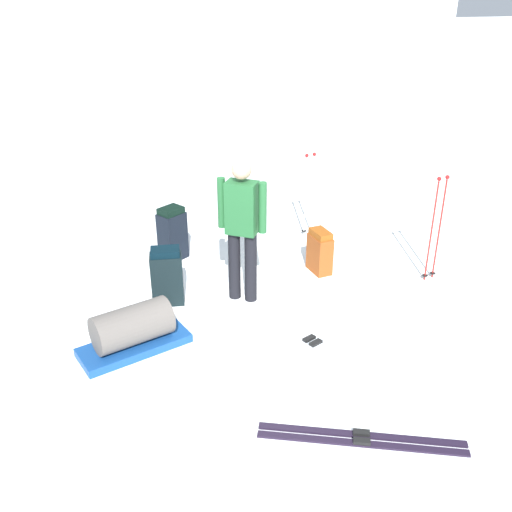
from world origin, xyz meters
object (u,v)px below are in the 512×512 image
backpack_large_dark (320,252)px  skier_standing (242,224)px  gear_sled (133,331)px  backpack_small_spare (167,276)px  ski_pair_near (361,439)px  backpack_bright (172,234)px  ski_poles_planted_near (436,224)px  ski_pair_far (312,342)px  ski_poles_planted_far (309,190)px

backpack_large_dark → skier_standing: bearing=-156.4°
gear_sled → backpack_small_spare: bearing=64.9°
ski_pair_near → backpack_bright: (-1.27, 3.71, 0.34)m
backpack_large_dark → ski_poles_planted_near: bearing=-19.9°
backpack_bright → backpack_small_spare: backpack_bright is taller
ski_pair_far → backpack_bright: size_ratio=2.25×
skier_standing → ski_pair_near: bearing=-77.6°
ski_pair_near → backpack_large_dark: bearing=79.7°
ski_poles_planted_near → ski_pair_far: bearing=-149.9°
ski_pair_near → backpack_small_spare: bearing=118.9°
ski_pair_far → backpack_small_spare: 1.85m
backpack_bright → backpack_small_spare: bearing=-97.3°
backpack_small_spare → backpack_bright: bearing=82.7°
skier_standing → gear_sled: 1.67m
backpack_large_dark → backpack_small_spare: backpack_small_spare is taller
ski_pair_near → backpack_small_spare: (-1.42, 2.56, 0.33)m
ski_poles_planted_far → ski_poles_planted_near: bearing=-55.6°
ski_pair_near → ski_poles_planted_far: size_ratio=1.38×
ski_pair_near → ski_pair_far: bearing=90.1°
skier_standing → backpack_bright: 1.55m
ski_pair_near → gear_sled: (-1.82, 1.69, 0.21)m
ski_pair_far → ski_poles_planted_far: bearing=75.0°
backpack_large_dark → ski_poles_planted_near: 1.46m
gear_sled → ski_pair_far: bearing=-8.5°
ski_pair_near → backpack_small_spare: backpack_small_spare is taller
ski_pair_near → ski_poles_planted_far: 4.23m
ski_poles_planted_far → skier_standing: bearing=-127.7°
ski_pair_near → gear_sled: size_ratio=1.40×
backpack_bright → backpack_large_dark: bearing=-22.8°
ski_poles_planted_near → ski_poles_planted_far: ski_poles_planted_near is taller
ski_pair_far → backpack_large_dark: 1.65m
ski_poles_planted_near → backpack_small_spare: bearing=178.6°
backpack_bright → ski_poles_planted_far: size_ratio=0.60×
skier_standing → ski_pair_far: size_ratio=1.04×
ski_poles_planted_near → ski_poles_planted_far: (-1.12, 1.63, -0.07)m
ski_poles_planted_near → ski_poles_planted_far: bearing=124.4°
backpack_bright → skier_standing: bearing=-59.6°
skier_standing → ski_poles_planted_far: size_ratio=1.39×
ski_poles_planted_near → gear_sled: (-3.66, -0.79, -0.53)m
ski_pair_near → backpack_small_spare: 2.94m
ski_pair_far → ski_poles_planted_near: size_ratio=1.21×
backpack_small_spare → gear_sled: backpack_small_spare is taller
skier_standing → backpack_small_spare: skier_standing is taller
backpack_bright → ski_poles_planted_far: (1.99, 0.41, 0.33)m
backpack_bright → ski_poles_planted_near: 3.36m
gear_sled → skier_standing: bearing=31.7°
skier_standing → ski_poles_planted_near: (2.38, 0.01, -0.20)m
ski_pair_far → backpack_bright: backpack_bright is taller
skier_standing → backpack_large_dark: (1.09, 0.47, -0.68)m
ski_pair_far → backpack_bright: (-1.26, 2.29, 0.34)m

